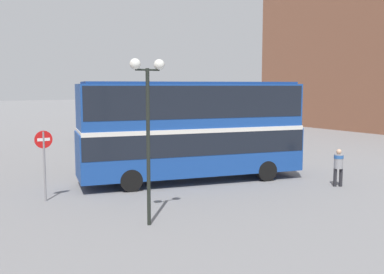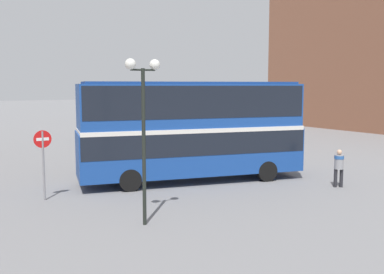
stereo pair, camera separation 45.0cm
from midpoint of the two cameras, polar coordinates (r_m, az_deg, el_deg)
name	(u,v)px [view 1 (the left image)]	position (r m, az deg, el deg)	size (l,w,h in m)	color
ground_plane	(203,179)	(21.73, 0.83, -5.33)	(240.00, 240.00, 0.00)	slate
double_decker_bus	(192,125)	(20.84, -0.62, 1.52)	(10.73, 4.97, 4.65)	#194293
pedestrian_foreground	(338,164)	(20.91, 17.52, -3.24)	(0.57, 0.57, 1.68)	#232328
parked_car_kerb_near	(266,135)	(34.28, 9.01, 0.26)	(4.65, 2.19, 1.47)	silver
parked_car_kerb_far	(110,131)	(37.68, -10.72, 0.81)	(4.59, 2.30, 1.51)	black
street_lamp_twin_globe	(148,104)	(14.20, -6.55, 4.24)	(1.18, 0.34, 5.31)	black
no_entry_sign	(44,153)	(18.30, -18.95, -1.99)	(0.69, 0.08, 2.76)	gray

